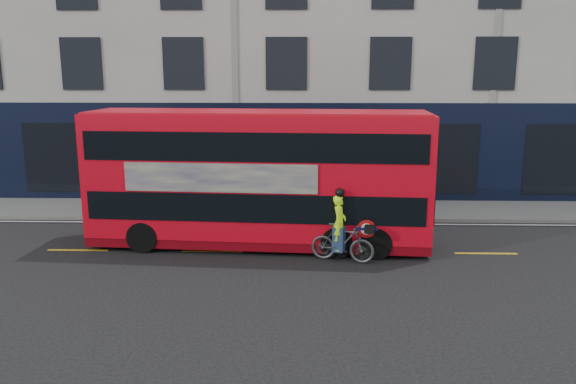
{
  "coord_description": "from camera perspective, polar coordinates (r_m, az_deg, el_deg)",
  "views": [
    {
      "loc": [
        2.65,
        -14.23,
        5.15
      ],
      "look_at": [
        2.21,
        2.34,
        1.62
      ],
      "focal_mm": 35.0,
      "sensor_mm": 36.0,
      "label": 1
    }
  ],
  "objects": [
    {
      "name": "kerb",
      "position": [
        20.06,
        -6.13,
        -2.74
      ],
      "size": [
        60.0,
        0.12,
        0.13
      ],
      "primitive_type": "cube",
      "color": "slate",
      "rests_on": "ground"
    },
    {
      "name": "cyclist",
      "position": [
        15.63,
        5.48,
        -4.61
      ],
      "size": [
        1.87,
        1.02,
        2.08
      ],
      "rotation": [
        0.0,
        0.0,
        -0.3
      ],
      "color": "#424446",
      "rests_on": "ground"
    },
    {
      "name": "bus",
      "position": [
        16.76,
        -2.9,
        1.45
      ],
      "size": [
        10.22,
        2.97,
        4.06
      ],
      "rotation": [
        0.0,
        0.0,
        -0.07
      ],
      "color": "red",
      "rests_on": "ground"
    },
    {
      "name": "road_edge_line",
      "position": [
        19.79,
        -6.24,
        -3.13
      ],
      "size": [
        58.0,
        0.1,
        0.01
      ],
      "primitive_type": "cube",
      "color": "silver",
      "rests_on": "ground"
    },
    {
      "name": "ground",
      "position": [
        15.36,
        -8.58,
        -7.72
      ],
      "size": [
        120.0,
        120.0,
        0.0
      ],
      "primitive_type": "plane",
      "color": "black",
      "rests_on": "ground"
    },
    {
      "name": "pavement",
      "position": [
        21.51,
        -5.61,
        -1.74
      ],
      "size": [
        60.0,
        3.0,
        0.12
      ],
      "primitive_type": "cube",
      "color": "slate",
      "rests_on": "ground"
    },
    {
      "name": "building_terrace",
      "position": [
        27.4,
        -4.22,
        16.88
      ],
      "size": [
        50.0,
        10.07,
        15.0
      ],
      "color": "#BCB9B1",
      "rests_on": "ground"
    },
    {
      "name": "lane_dashes",
      "position": [
        16.76,
        -7.69,
        -5.98
      ],
      "size": [
        58.0,
        0.12,
        0.01
      ],
      "primitive_type": null,
      "color": "#C19416",
      "rests_on": "ground"
    }
  ]
}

